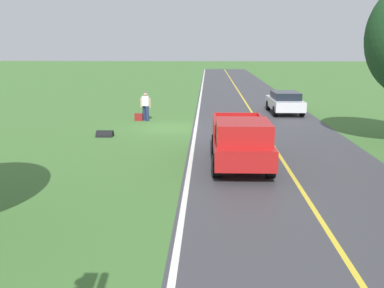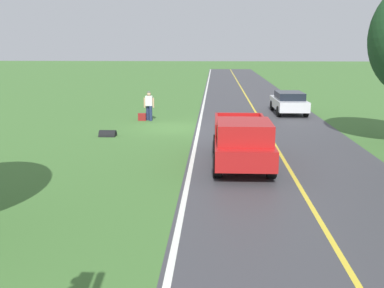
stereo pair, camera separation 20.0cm
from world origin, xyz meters
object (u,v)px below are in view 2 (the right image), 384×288
Objects in this scene: suitcase_carried at (142,117)px; sedan_near_oncoming at (289,102)px; pickup_truck_passing at (242,141)px; hitchhiker_walking at (149,104)px.

sedan_near_oncoming is (-9.07, -3.33, 0.54)m from suitcase_carried.
pickup_truck_passing is at bearing 28.84° from suitcase_carried.
pickup_truck_passing is (-5.30, 9.95, 0.75)m from suitcase_carried.
hitchhiker_walking reaches higher than suitcase_carried.
pickup_truck_passing is 13.81m from sedan_near_oncoming.
suitcase_carried is 9.68m from sedan_near_oncoming.
pickup_truck_passing is (-4.87, 10.02, -0.01)m from hitchhiker_walking.
suitcase_carried is 0.10× the size of sedan_near_oncoming.
sedan_near_oncoming is (-8.65, -3.25, -0.23)m from hitchhiker_walking.
pickup_truck_passing is at bearing 115.94° from hitchhiker_walking.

